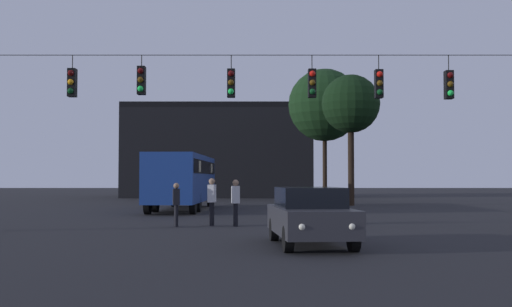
{
  "coord_description": "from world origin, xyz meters",
  "views": [
    {
      "loc": [
        -0.21,
        -4.85,
        1.76
      ],
      "look_at": [
        -0.14,
        17.25,
        2.64
      ],
      "focal_mm": 43.87,
      "sensor_mm": 36.0,
      "label": 1
    }
  ],
  "objects": [
    {
      "name": "corner_building",
      "position": [
        -3.72,
        54.72,
        4.27
      ],
      "size": [
        17.15,
        9.5,
        8.53
      ],
      "color": "black",
      "rests_on": "ground"
    },
    {
      "name": "city_bus",
      "position": [
        -4.27,
        29.8,
        1.87
      ],
      "size": [
        2.82,
        11.06,
        3.0
      ],
      "color": "navy",
      "rests_on": "ground"
    },
    {
      "name": "overhead_signal_span",
      "position": [
        0.02,
        15.95,
        3.99
      ],
      "size": [
        19.03,
        0.44,
        6.83
      ],
      "color": "black",
      "rests_on": "ground"
    },
    {
      "name": "tree_left_silhouette",
      "position": [
        4.92,
        41.64,
        7.21
      ],
      "size": [
        5.41,
        5.41,
        9.94
      ],
      "color": "black",
      "rests_on": "ground"
    },
    {
      "name": "pedestrian_crossing_right",
      "position": [
        -0.96,
        18.05,
        0.97
      ],
      "size": [
        0.32,
        0.41,
        1.71
      ],
      "color": "black",
      "rests_on": "ground"
    },
    {
      "name": "pedestrian_crossing_center",
      "position": [
        -1.85,
        18.32,
        1.0
      ],
      "size": [
        0.31,
        0.4,
        1.76
      ],
      "color": "black",
      "rests_on": "ground"
    },
    {
      "name": "tree_behind_building",
      "position": [
        5.93,
        35.44,
        6.53
      ],
      "size": [
        3.78,
        3.78,
        8.48
      ],
      "color": "black",
      "rests_on": "ground"
    },
    {
      "name": "car_near_right",
      "position": [
        1.21,
        11.5,
        0.8
      ],
      "size": [
        2.17,
        4.45,
        1.52
      ],
      "color": "#2D2D33",
      "rests_on": "ground"
    },
    {
      "name": "pedestrian_crossing_left",
      "position": [
        -3.11,
        17.92,
        0.89
      ],
      "size": [
        0.31,
        0.4,
        1.59
      ],
      "color": "black",
      "rests_on": "ground"
    },
    {
      "name": "ground_plane",
      "position": [
        0.0,
        24.5,
        0.0
      ],
      "size": [
        168.0,
        168.0,
        0.0
      ],
      "primitive_type": "plane",
      "color": "black",
      "rests_on": "ground"
    }
  ]
}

